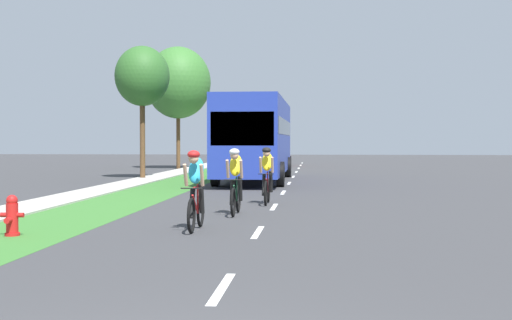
# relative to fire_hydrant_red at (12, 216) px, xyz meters

# --- Properties ---
(ground_plane) EXTENTS (120.00, 120.00, 0.00)m
(ground_plane) POSITION_rel_fire_hydrant_red_xyz_m (4.49, 12.19, -0.37)
(ground_plane) COLOR #38383A
(grass_verge) EXTENTS (2.36, 70.00, 0.01)m
(grass_verge) POSITION_rel_fire_hydrant_red_xyz_m (0.00, 12.19, -0.37)
(grass_verge) COLOR #38722D
(grass_verge) RESTS_ON ground_plane
(sidewalk_concrete) EXTENTS (1.49, 70.00, 0.10)m
(sidewalk_concrete) POSITION_rel_fire_hydrant_red_xyz_m (-1.92, 12.19, -0.37)
(sidewalk_concrete) COLOR #B2ADA3
(sidewalk_concrete) RESTS_ON ground_plane
(lane_markings_center) EXTENTS (0.12, 52.71, 0.01)m
(lane_markings_center) POSITION_rel_fire_hydrant_red_xyz_m (4.49, 16.19, -0.37)
(lane_markings_center) COLOR white
(lane_markings_center) RESTS_ON ground_plane
(fire_hydrant_red) EXTENTS (0.44, 0.38, 0.76)m
(fire_hydrant_red) POSITION_rel_fire_hydrant_red_xyz_m (0.00, 0.00, 0.00)
(fire_hydrant_red) COLOR red
(fire_hydrant_red) RESTS_ON ground_plane
(cyclist_lead) EXTENTS (0.42, 1.72, 1.58)m
(cyclist_lead) POSITION_rel_fire_hydrant_red_xyz_m (3.25, 1.11, 0.44)
(cyclist_lead) COLOR black
(cyclist_lead) RESTS_ON ground_plane
(cyclist_trailing) EXTENTS (0.42, 1.72, 1.58)m
(cyclist_trailing) POSITION_rel_fire_hydrant_red_xyz_m (3.70, 3.99, 0.44)
(cyclist_trailing) COLOR black
(cyclist_trailing) RESTS_ON ground_plane
(cyclist_distant) EXTENTS (0.42, 1.72, 1.58)m
(cyclist_distant) POSITION_rel_fire_hydrant_red_xyz_m (4.25, 6.80, 0.44)
(cyclist_distant) COLOR black
(cyclist_distant) RESTS_ON ground_plane
(bus_blue) EXTENTS (2.78, 11.60, 3.48)m
(bus_blue) POSITION_rel_fire_hydrant_red_xyz_m (3.00, 17.75, 1.61)
(bus_blue) COLOR #23389E
(bus_blue) RESTS_ON ground_plane
(sedan_red) EXTENTS (1.98, 4.30, 1.52)m
(sedan_red) POSITION_rel_fire_hydrant_red_xyz_m (2.81, 35.88, 0.40)
(sedan_red) COLOR red
(sedan_red) RESTS_ON ground_plane
(street_tree_near) EXTENTS (2.50, 2.50, 6.07)m
(street_tree_near) POSITION_rel_fire_hydrant_red_xyz_m (-2.33, 18.90, 4.29)
(street_tree_near) COLOR brown
(street_tree_near) RESTS_ON ground_plane
(street_tree_far) EXTENTS (4.03, 4.03, 7.53)m
(street_tree_far) POSITION_rel_fire_hydrant_red_xyz_m (-2.92, 30.08, 4.94)
(street_tree_far) COLOR brown
(street_tree_far) RESTS_ON ground_plane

